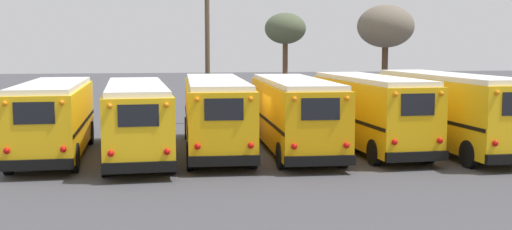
% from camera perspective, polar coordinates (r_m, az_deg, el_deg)
% --- Properties ---
extents(ground_plane, '(160.00, 160.00, 0.00)m').
position_cam_1_polar(ground_plane, '(27.12, 0.10, -3.49)').
color(ground_plane, '#424247').
extents(school_bus_0, '(2.71, 9.46, 3.07)m').
position_cam_1_polar(school_bus_0, '(27.36, -17.55, -0.13)').
color(school_bus_0, yellow).
rests_on(school_bus_0, ground).
extents(school_bus_1, '(2.96, 10.65, 3.03)m').
position_cam_1_polar(school_bus_1, '(26.70, -10.59, -0.15)').
color(school_bus_1, yellow).
rests_on(school_bus_1, ground).
extents(school_bus_2, '(2.92, 10.77, 3.14)m').
position_cam_1_polar(school_bus_2, '(27.55, -3.61, 0.27)').
color(school_bus_2, '#EAAA0F').
rests_on(school_bus_2, ground).
extents(school_bus_3, '(2.89, 10.38, 3.14)m').
position_cam_1_polar(school_bus_3, '(27.50, 3.42, 0.24)').
color(school_bus_3, '#E5A00C').
rests_on(school_bus_3, ground).
extents(school_bus_4, '(2.85, 9.60, 3.24)m').
position_cam_1_polar(school_bus_4, '(28.28, 10.08, 0.42)').
color(school_bus_4, '#EAAA0F').
rests_on(school_bus_4, ground).
extents(school_bus_5, '(2.90, 10.58, 3.34)m').
position_cam_1_polar(school_bus_5, '(29.03, 16.66, 0.51)').
color(school_bus_5, yellow).
rests_on(school_bus_5, ground).
extents(utility_pole, '(1.80, 0.27, 8.33)m').
position_cam_1_polar(utility_pole, '(37.28, -4.34, 5.85)').
color(utility_pole, brown).
rests_on(utility_pole, ground).
extents(bare_tree_0, '(2.90, 2.90, 6.82)m').
position_cam_1_polar(bare_tree_0, '(45.30, 2.62, 7.56)').
color(bare_tree_0, brown).
rests_on(bare_tree_0, ground).
extents(bare_tree_1, '(3.67, 3.67, 7.16)m').
position_cam_1_polar(bare_tree_1, '(42.59, 11.45, 7.65)').
color(bare_tree_1, '#473323').
rests_on(bare_tree_1, ground).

